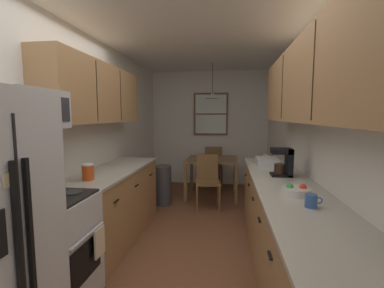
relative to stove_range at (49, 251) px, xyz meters
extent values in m
plane|color=brown|center=(0.99, 1.54, -0.47)|extent=(12.00, 12.00, 0.00)
cube|color=white|center=(-0.36, 1.54, 0.80)|extent=(0.10, 9.00, 2.55)
cube|color=white|center=(2.34, 1.54, 0.80)|extent=(0.10, 9.00, 2.55)
cube|color=white|center=(0.99, 4.19, 0.80)|extent=(4.40, 0.10, 2.55)
cube|color=white|center=(0.99, 1.54, 2.12)|extent=(4.40, 9.00, 0.08)
cube|color=black|center=(0.40, -0.71, 0.33)|extent=(0.01, 0.01, 1.54)
cube|color=black|center=(0.41, -0.75, 0.33)|extent=(0.02, 0.02, 1.09)
cube|color=black|center=(0.41, -0.67, 0.33)|extent=(0.02, 0.02, 1.09)
cube|color=beige|center=(0.40, -0.77, 0.79)|extent=(0.01, 0.05, 0.07)
cube|color=silver|center=(0.00, 0.00, -0.02)|extent=(0.62, 0.61, 0.90)
cube|color=black|center=(0.32, 0.00, -0.05)|extent=(0.01, 0.43, 0.30)
cube|color=silver|center=(0.34, 0.00, 0.16)|extent=(0.02, 0.49, 0.02)
cube|color=black|center=(0.00, 0.00, 0.44)|extent=(0.59, 0.58, 0.02)
cube|color=silver|center=(-0.28, 0.00, 0.53)|extent=(0.06, 0.61, 0.20)
cylinder|color=#2D2D2D|center=(-0.14, -0.13, 0.45)|extent=(0.15, 0.15, 0.01)
cylinder|color=#2D2D2D|center=(-0.14, 0.13, 0.45)|extent=(0.15, 0.15, 0.01)
cylinder|color=#2D2D2D|center=(0.14, -0.13, 0.45)|extent=(0.15, 0.15, 0.01)
cylinder|color=#2D2D2D|center=(0.14, 0.13, 0.45)|extent=(0.15, 0.15, 0.01)
cube|color=silver|center=(-0.12, 0.00, 1.14)|extent=(0.38, 0.56, 0.31)
cube|color=black|center=(0.08, -0.06, 1.14)|extent=(0.01, 0.34, 0.20)
cube|color=#2D2D33|center=(0.08, 0.19, 1.14)|extent=(0.01, 0.11, 0.20)
cube|color=#A87A4C|center=(-0.01, 1.23, -0.04)|extent=(0.60, 1.83, 0.87)
cube|color=#B7B2A3|center=(-0.01, 1.23, 0.41)|extent=(0.63, 1.85, 0.03)
cube|color=black|center=(0.31, 0.62, 0.23)|extent=(0.02, 0.10, 0.01)
cube|color=black|center=(0.31, 1.23, 0.23)|extent=(0.02, 0.10, 0.01)
cube|color=black|center=(0.31, 1.84, 0.23)|extent=(0.02, 0.10, 0.01)
cube|color=#A87A4C|center=(-0.15, 1.18, 1.35)|extent=(0.32, 1.93, 0.70)
cube|color=#2D2319|center=(0.02, 0.86, 1.35)|extent=(0.01, 0.01, 0.64)
cube|color=#2D2319|center=(0.02, 1.50, 1.35)|extent=(0.01, 0.01, 0.64)
cube|color=#A87A4C|center=(1.99, 0.60, -0.04)|extent=(0.60, 3.40, 0.87)
cube|color=#B7B2A3|center=(1.99, 0.60, 0.41)|extent=(0.63, 3.42, 0.03)
cube|color=black|center=(1.68, -0.25, 0.23)|extent=(0.02, 0.10, 0.01)
cube|color=black|center=(1.68, 0.32, 0.23)|extent=(0.02, 0.10, 0.01)
cube|color=black|center=(1.68, 0.88, 0.23)|extent=(0.02, 0.10, 0.01)
cube|color=black|center=(1.68, 1.45, 0.23)|extent=(0.02, 0.10, 0.01)
cube|color=black|center=(1.68, 2.02, 0.23)|extent=(0.02, 0.10, 0.01)
cube|color=#A87A4C|center=(2.13, 0.55, 1.38)|extent=(0.32, 3.10, 0.71)
cube|color=#2D2319|center=(1.97, 0.04, 1.38)|extent=(0.01, 0.01, 0.65)
cube|color=#2D2319|center=(1.97, 1.06, 1.38)|extent=(0.01, 0.01, 0.65)
cube|color=brown|center=(1.12, 3.19, 0.25)|extent=(0.96, 0.88, 0.03)
cube|color=brown|center=(0.67, 2.78, -0.12)|extent=(0.06, 0.06, 0.71)
cube|color=brown|center=(1.57, 2.78, -0.12)|extent=(0.06, 0.06, 0.71)
cube|color=brown|center=(0.67, 3.60, -0.12)|extent=(0.06, 0.06, 0.71)
cube|color=brown|center=(1.57, 3.60, -0.12)|extent=(0.06, 0.06, 0.71)
cube|color=brown|center=(1.10, 2.47, -0.02)|extent=(0.45, 0.45, 0.04)
cube|color=brown|center=(1.07, 2.65, 0.20)|extent=(0.37, 0.08, 0.45)
cylinder|color=brown|center=(1.30, 2.31, -0.26)|extent=(0.04, 0.04, 0.43)
cylinder|color=brown|center=(0.94, 2.27, -0.26)|extent=(0.04, 0.04, 0.43)
cylinder|color=brown|center=(1.25, 2.67, -0.26)|extent=(0.04, 0.04, 0.43)
cylinder|color=brown|center=(0.89, 2.63, -0.26)|extent=(0.04, 0.04, 0.43)
cube|color=brown|center=(1.09, 3.91, -0.02)|extent=(0.45, 0.45, 0.04)
cube|color=brown|center=(1.12, 3.73, 0.20)|extent=(0.37, 0.08, 0.45)
cylinder|color=brown|center=(0.89, 4.07, -0.26)|extent=(0.04, 0.04, 0.43)
cylinder|color=brown|center=(1.25, 4.12, -0.26)|extent=(0.04, 0.04, 0.43)
cylinder|color=brown|center=(0.94, 3.71, -0.26)|extent=(0.04, 0.04, 0.43)
cylinder|color=brown|center=(1.30, 3.76, -0.26)|extent=(0.04, 0.04, 0.43)
cylinder|color=black|center=(1.12, 3.19, 1.80)|extent=(0.01, 0.01, 0.56)
cone|color=beige|center=(1.12, 3.19, 1.46)|extent=(0.29, 0.29, 0.10)
sphere|color=white|center=(1.12, 3.19, 1.48)|extent=(0.06, 0.06, 0.06)
cube|color=brown|center=(1.03, 4.12, 1.13)|extent=(0.77, 0.04, 0.94)
cube|color=silver|center=(1.03, 4.11, 1.13)|extent=(0.69, 0.01, 0.86)
cube|color=brown|center=(1.03, 4.10, 1.13)|extent=(0.69, 0.02, 0.03)
cylinder|color=#3F3F42|center=(0.29, 2.59, -0.13)|extent=(0.30, 0.30, 0.69)
cylinder|color=#D84C19|center=(-0.01, 0.65, 0.51)|extent=(0.12, 0.12, 0.15)
cylinder|color=white|center=(-0.01, 0.65, 0.59)|extent=(0.12, 0.12, 0.02)
cube|color=beige|center=(0.35, 0.15, 0.03)|extent=(0.02, 0.16, 0.24)
cube|color=black|center=(2.00, 1.12, 0.44)|extent=(0.22, 0.18, 0.02)
cube|color=black|center=(2.08, 1.12, 0.58)|extent=(0.06, 0.18, 0.31)
cube|color=black|center=(2.00, 1.12, 0.70)|extent=(0.22, 0.18, 0.06)
cylinder|color=#331E14|center=(1.98, 1.12, 0.51)|extent=(0.11, 0.11, 0.11)
cylinder|color=#E5CC4C|center=(1.97, 2.04, 0.48)|extent=(0.08, 0.08, 0.10)
torus|color=#E5CC4C|center=(2.02, 2.04, 0.48)|extent=(0.05, 0.01, 0.05)
cylinder|color=#335999|center=(2.02, 0.10, 0.48)|extent=(0.08, 0.08, 0.10)
torus|color=#335999|center=(2.07, 0.10, 0.48)|extent=(0.05, 0.01, 0.05)
cylinder|color=silver|center=(1.99, 0.40, 0.46)|extent=(0.24, 0.24, 0.06)
cylinder|color=black|center=(1.99, 0.40, 0.47)|extent=(0.19, 0.19, 0.03)
sphere|color=red|center=(2.04, 0.41, 0.49)|extent=(0.06, 0.06, 0.06)
sphere|color=green|center=(1.94, 0.41, 0.49)|extent=(0.06, 0.06, 0.06)
cube|color=silver|center=(1.94, 1.74, 0.48)|extent=(0.28, 0.34, 0.10)
camera|label=1|loc=(1.41, -1.85, 1.09)|focal=24.73mm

